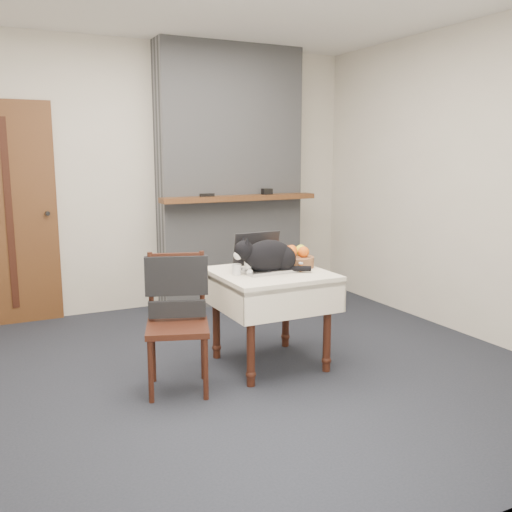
% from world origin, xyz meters
% --- Properties ---
extents(ground, '(4.50, 4.50, 0.00)m').
position_xyz_m(ground, '(0.00, 0.00, 0.00)').
color(ground, black).
rests_on(ground, ground).
extents(room_shell, '(4.52, 4.01, 2.61)m').
position_xyz_m(room_shell, '(0.00, 0.46, 1.76)').
color(room_shell, beige).
rests_on(room_shell, ground).
extents(door, '(0.82, 0.10, 2.00)m').
position_xyz_m(door, '(-1.20, 1.97, 1.00)').
color(door, brown).
rests_on(door, ground).
extents(chimney, '(1.62, 0.48, 2.60)m').
position_xyz_m(chimney, '(0.90, 1.85, 1.30)').
color(chimney, gray).
rests_on(chimney, ground).
extents(side_table, '(0.78, 0.78, 0.70)m').
position_xyz_m(side_table, '(0.40, 0.01, 0.59)').
color(side_table, '#35190E').
rests_on(side_table, ground).
extents(laptop, '(0.38, 0.33, 0.27)m').
position_xyz_m(laptop, '(0.37, 0.08, 0.77)').
color(laptop, '#B7B7BC').
rests_on(laptop, side_table).
extents(cat, '(0.54, 0.27, 0.27)m').
position_xyz_m(cat, '(0.38, -0.01, 0.82)').
color(cat, black).
rests_on(cat, side_table).
extents(cream_jar, '(0.07, 0.07, 0.08)m').
position_xyz_m(cream_jar, '(0.14, 0.02, 0.74)').
color(cream_jar, silver).
rests_on(cream_jar, side_table).
extents(pill_bottle, '(0.03, 0.03, 0.07)m').
position_xyz_m(pill_bottle, '(0.60, -0.08, 0.73)').
color(pill_bottle, '#AF4C15').
rests_on(pill_bottle, side_table).
extents(fruit_basket, '(0.28, 0.28, 0.16)m').
position_xyz_m(fruit_basket, '(0.65, 0.09, 0.76)').
color(fruit_basket, '#8E5F39').
rests_on(fruit_basket, side_table).
extents(desk_clutter, '(0.10, 0.10, 0.01)m').
position_xyz_m(desk_clutter, '(0.60, 0.04, 0.70)').
color(desk_clutter, black).
rests_on(desk_clutter, side_table).
extents(chair, '(0.51, 0.50, 0.90)m').
position_xyz_m(chair, '(-0.32, -0.05, 0.57)').
color(chair, '#35190E').
rests_on(chair, ground).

